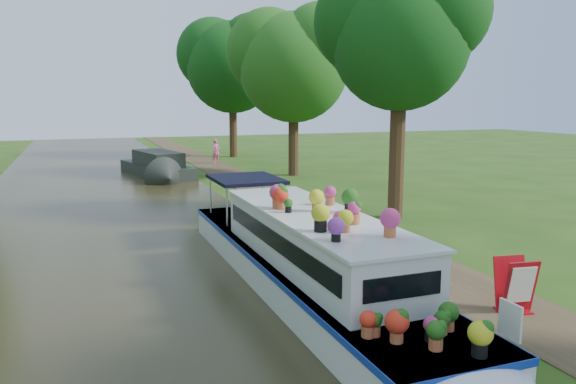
% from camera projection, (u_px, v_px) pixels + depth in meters
% --- Properties ---
extents(ground, '(100.00, 100.00, 0.00)m').
position_uv_depth(ground, '(336.00, 247.00, 16.31)').
color(ground, '#254511').
rests_on(ground, ground).
extents(canal_water, '(10.00, 100.00, 0.02)m').
position_uv_depth(canal_water, '(122.00, 269.00, 14.22)').
color(canal_water, black).
rests_on(canal_water, ground).
extents(towpath, '(2.20, 100.00, 0.03)m').
position_uv_depth(towpath, '(372.00, 243.00, 16.72)').
color(towpath, '#43341F').
rests_on(towpath, ground).
extents(plant_boat, '(2.29, 13.52, 2.23)m').
position_uv_depth(plant_boat, '(315.00, 260.00, 12.04)').
color(plant_boat, white).
rests_on(plant_boat, canal_water).
extents(tree_near_overhang, '(5.52, 5.28, 8.99)m').
position_uv_depth(tree_near_overhang, '(399.00, 30.00, 19.37)').
color(tree_near_overhang, '#331F11').
rests_on(tree_near_overhang, ground).
extents(tree_near_mid, '(6.90, 6.60, 9.40)m').
position_uv_depth(tree_near_mid, '(293.00, 59.00, 30.73)').
color(tree_near_mid, '#331F11').
rests_on(tree_near_mid, ground).
extents(tree_near_far, '(7.59, 7.26, 10.30)m').
position_uv_depth(tree_near_far, '(232.00, 60.00, 40.61)').
color(tree_near_far, '#331F11').
rests_on(tree_near_far, ground).
extents(second_boat, '(3.50, 7.63, 1.41)m').
position_uv_depth(second_boat, '(158.00, 167.00, 30.95)').
color(second_boat, black).
rests_on(second_boat, canal_water).
extents(sandwich_board, '(0.72, 0.64, 1.10)m').
position_uv_depth(sandwich_board, '(515.00, 288.00, 11.24)').
color(sandwich_board, '#A10B14').
rests_on(sandwich_board, towpath).
extents(pedestrian_pink, '(0.68, 0.56, 1.60)m').
position_uv_depth(pedestrian_pink, '(216.00, 151.00, 37.25)').
color(pedestrian_pink, '#E45DA4').
rests_on(pedestrian_pink, towpath).
extents(verge_plant, '(0.44, 0.39, 0.47)m').
position_uv_depth(verge_plant, '(263.00, 210.00, 20.68)').
color(verge_plant, '#2E5E1C').
rests_on(verge_plant, ground).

